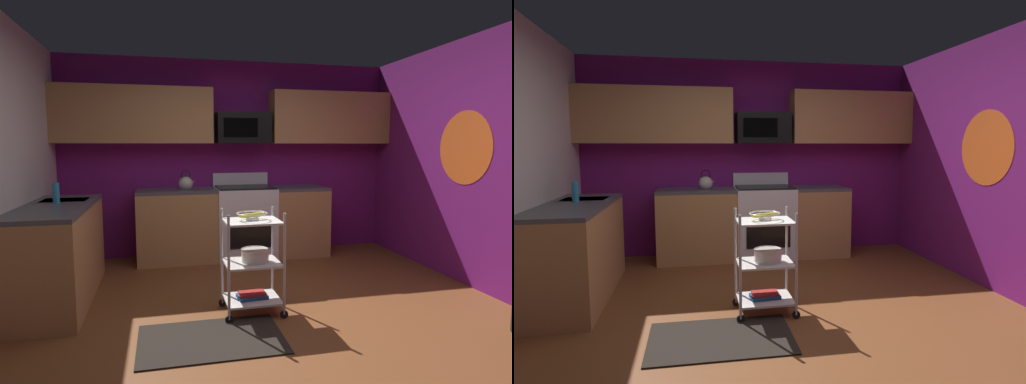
% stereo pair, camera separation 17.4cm
% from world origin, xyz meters
% --- Properties ---
extents(floor, '(4.40, 4.80, 0.04)m').
position_xyz_m(floor, '(0.00, 0.00, -0.02)').
color(floor, brown).
rests_on(floor, ground).
extents(wall_back, '(4.52, 0.06, 2.60)m').
position_xyz_m(wall_back, '(0.00, 2.43, 1.30)').
color(wall_back, '#751970').
rests_on(wall_back, ground).
extents(wall_right, '(0.06, 4.80, 2.60)m').
position_xyz_m(wall_right, '(2.23, 0.00, 1.30)').
color(wall_right, '#751970').
rests_on(wall_right, ground).
extents(wall_flower_decal, '(0.00, 0.78, 0.78)m').
position_xyz_m(wall_flower_decal, '(2.20, 0.58, 1.45)').
color(wall_flower_decal, '#E5591E').
extents(counter_run, '(3.44, 2.28, 0.92)m').
position_xyz_m(counter_run, '(-0.78, 1.64, 0.46)').
color(counter_run, '#B27F4C').
rests_on(counter_run, ground).
extents(oven_range, '(0.76, 0.65, 1.10)m').
position_xyz_m(oven_range, '(0.14, 2.10, 0.48)').
color(oven_range, white).
rests_on(oven_range, ground).
extents(upper_cabinets, '(4.40, 0.33, 0.70)m').
position_xyz_m(upper_cabinets, '(-0.03, 2.23, 1.85)').
color(upper_cabinets, '#B27F4C').
extents(microwave, '(0.70, 0.39, 0.40)m').
position_xyz_m(microwave, '(0.13, 2.21, 1.70)').
color(microwave, black).
extents(rolling_cart, '(0.55, 0.41, 0.91)m').
position_xyz_m(rolling_cart, '(-0.17, 0.26, 0.45)').
color(rolling_cart, silver).
rests_on(rolling_cart, ground).
extents(fruit_bowl, '(0.27, 0.27, 0.07)m').
position_xyz_m(fruit_bowl, '(-0.17, 0.26, 0.88)').
color(fruit_bowl, silver).
rests_on(fruit_bowl, rolling_cart).
extents(mixing_bowl_large, '(0.25, 0.25, 0.11)m').
position_xyz_m(mixing_bowl_large, '(-0.14, 0.26, 0.52)').
color(mixing_bowl_large, silver).
rests_on(mixing_bowl_large, rolling_cart).
extents(book_stack, '(0.27, 0.18, 0.05)m').
position_xyz_m(book_stack, '(-0.17, 0.26, 0.15)').
color(book_stack, '#1E4C8C').
rests_on(book_stack, rolling_cart).
extents(kettle, '(0.21, 0.18, 0.26)m').
position_xyz_m(kettle, '(-0.62, 2.10, 1.00)').
color(kettle, beige).
rests_on(kettle, counter_run).
extents(dish_soap_bottle, '(0.06, 0.06, 0.20)m').
position_xyz_m(dish_soap_bottle, '(-1.92, 1.08, 1.02)').
color(dish_soap_bottle, '#2D8CBF').
rests_on(dish_soap_bottle, counter_run).
extents(floor_rug, '(1.10, 0.71, 0.01)m').
position_xyz_m(floor_rug, '(-0.59, -0.19, 0.01)').
color(floor_rug, black).
rests_on(floor_rug, ground).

